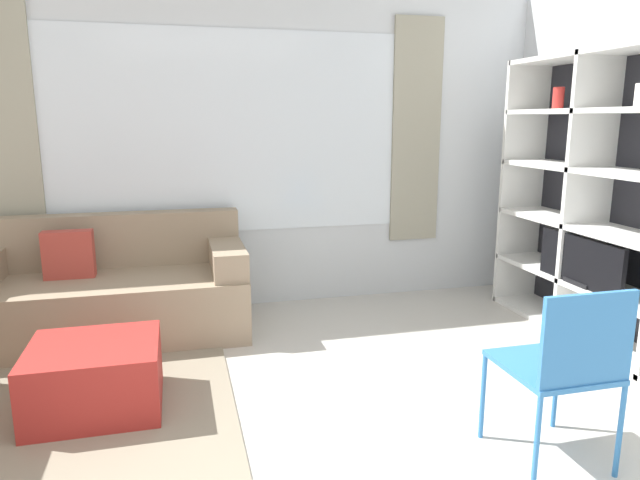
{
  "coord_description": "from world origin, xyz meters",
  "views": [
    {
      "loc": [
        -0.43,
        -1.44,
        1.56
      ],
      "look_at": [
        0.39,
        1.78,
        0.85
      ],
      "focal_mm": 32.0,
      "sensor_mm": 36.0,
      "label": 1
    }
  ],
  "objects_px": {
    "folding_chair": "(565,361)",
    "ottoman": "(96,377)",
    "couch_main": "(111,293)",
    "shelving_unit": "(635,207)"
  },
  "relations": [
    {
      "from": "couch_main",
      "to": "ottoman",
      "type": "distance_m",
      "value": 1.17
    },
    {
      "from": "shelving_unit",
      "to": "folding_chair",
      "type": "distance_m",
      "value": 1.72
    },
    {
      "from": "couch_main",
      "to": "folding_chair",
      "type": "height_order",
      "value": "folding_chair"
    },
    {
      "from": "shelving_unit",
      "to": "folding_chair",
      "type": "height_order",
      "value": "shelving_unit"
    },
    {
      "from": "shelving_unit",
      "to": "couch_main",
      "type": "bearing_deg",
      "value": 160.69
    },
    {
      "from": "folding_chair",
      "to": "shelving_unit",
      "type": "bearing_deg",
      "value": -140.4
    },
    {
      "from": "couch_main",
      "to": "ottoman",
      "type": "bearing_deg",
      "value": -88.76
    },
    {
      "from": "ottoman",
      "to": "folding_chair",
      "type": "bearing_deg",
      "value": -27.16
    },
    {
      "from": "folding_chair",
      "to": "ottoman",
      "type": "bearing_deg",
      "value": -27.16
    },
    {
      "from": "shelving_unit",
      "to": "couch_main",
      "type": "xyz_separation_m",
      "value": [
        -3.39,
        1.19,
        -0.68
      ]
    }
  ]
}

